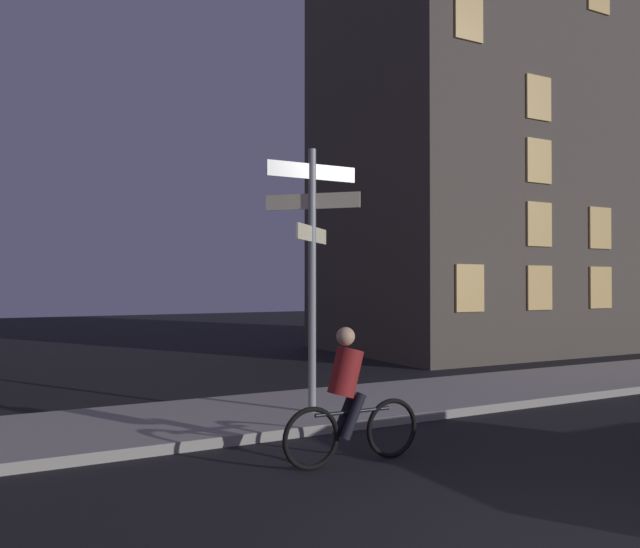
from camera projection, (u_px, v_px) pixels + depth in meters
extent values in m
cube|color=#9E9991|center=(264.00, 414.00, 9.95)|extent=(40.00, 2.81, 0.14)
cylinder|color=gray|center=(312.00, 280.00, 9.79)|extent=(0.12, 0.12, 4.07)
cube|color=white|center=(312.00, 172.00, 9.82)|extent=(1.53, 0.03, 0.24)
cube|color=beige|center=(312.00, 201.00, 9.81)|extent=(1.10, 1.10, 0.24)
cube|color=beige|center=(312.00, 234.00, 9.81)|extent=(1.05, 1.05, 0.24)
torus|color=black|center=(392.00, 428.00, 7.70)|extent=(0.72, 0.07, 0.72)
torus|color=black|center=(311.00, 438.00, 7.18)|extent=(0.72, 0.07, 0.72)
cylinder|color=black|center=(353.00, 412.00, 7.44)|extent=(1.00, 0.05, 0.04)
cylinder|color=maroon|center=(346.00, 372.00, 7.40)|extent=(0.45, 0.32, 0.61)
sphere|color=tan|center=(346.00, 336.00, 7.41)|extent=(0.22, 0.22, 0.22)
cylinder|color=black|center=(345.00, 413.00, 7.50)|extent=(0.34, 0.12, 0.55)
cylinder|color=black|center=(353.00, 416.00, 7.34)|extent=(0.34, 0.12, 0.55)
cube|color=#4C443D|center=(485.00, 145.00, 20.76)|extent=(9.82, 6.77, 13.32)
cube|color=#F2C672|center=(470.00, 288.00, 15.94)|extent=(0.90, 0.06, 1.20)
cube|color=#F2C672|center=(540.00, 288.00, 17.10)|extent=(0.90, 0.06, 1.20)
cube|color=#F2C672|center=(600.00, 287.00, 18.26)|extent=(0.90, 0.06, 1.20)
cube|color=#F2C672|center=(539.00, 224.00, 17.13)|extent=(0.90, 0.06, 1.20)
cube|color=#F2C672|center=(600.00, 228.00, 18.29)|extent=(0.90, 0.06, 1.20)
cube|color=#F2C672|center=(539.00, 161.00, 17.15)|extent=(0.90, 0.06, 1.20)
cube|color=#F2C672|center=(539.00, 98.00, 17.18)|extent=(0.90, 0.06, 1.20)
cube|color=#F2C672|center=(469.00, 17.00, 16.04)|extent=(0.90, 0.06, 1.20)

